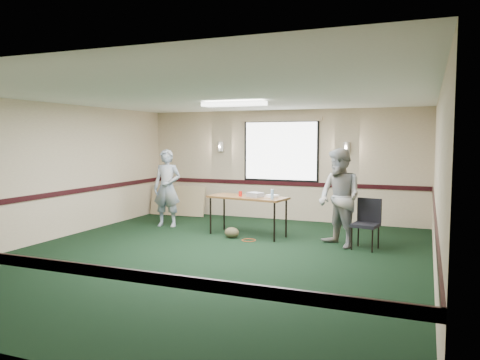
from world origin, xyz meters
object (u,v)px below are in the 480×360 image
at_px(conference_chair, 367,219).
at_px(person_left, 167,188).
at_px(projector, 255,195).
at_px(folding_table, 248,199).
at_px(person_right, 340,198).

relative_size(conference_chair, person_left, 0.52).
bearing_deg(person_left, projector, -17.15).
xyz_separation_m(projector, person_left, (-2.26, 0.34, 0.02)).
height_order(folding_table, conference_chair, conference_chair).
height_order(folding_table, person_right, person_right).
bearing_deg(person_right, projector, -147.31).
distance_m(conference_chair, person_left, 4.54).
bearing_deg(conference_chair, folding_table, -175.28).
height_order(projector, person_left, person_left).
bearing_deg(person_right, folding_table, -147.97).
distance_m(projector, conference_chair, 2.27).
distance_m(folding_table, person_left, 2.10).
bearing_deg(person_right, person_left, -147.45).
height_order(folding_table, projector, projector).
distance_m(projector, person_right, 1.77).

